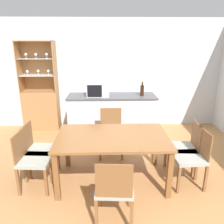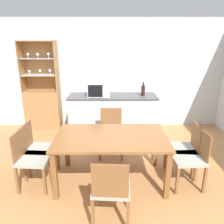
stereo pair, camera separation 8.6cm
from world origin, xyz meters
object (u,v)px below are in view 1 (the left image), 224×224
Objects in this scene: dining_chair_side_left_near at (33,159)px; dining_chair_side_right_far at (184,148)px; dining_chair_side_right_near at (191,157)px; wine_bottle at (142,90)px; dining_chair_side_left_far at (39,150)px; microwave at (98,89)px; display_cabinet at (41,104)px; dining_table at (112,142)px; dining_chair_head_near at (114,188)px; dining_chair_head_far at (111,132)px.

dining_chair_side_left_near and dining_chair_side_right_far have the same top height.
wine_bottle is (-0.45, 1.75, 0.61)m from dining_chair_side_right_near.
dining_chair_side_left_near is 2.89× the size of wine_bottle.
microwave is at bearing 153.04° from dining_chair_side_left_far.
display_cabinet reaches higher than dining_table.
dining_chair_side_right_far is at bearing 93.74° from dining_chair_side_left_far.
dining_chair_side_left_far is at bearing 93.62° from dining_chair_side_right_far.
dining_chair_head_near is at bearing -90.21° from dining_table.
dining_table is 1.88× the size of dining_chair_side_right_near.
dining_chair_side_right_far is (1.13, -0.67, 0.00)m from dining_chair_head_far.
dining_chair_side_right_far is at bearing -72.74° from wine_bottle.
dining_chair_side_left_near and dining_chair_head_far have the same top height.
dining_chair_head_far is 1.00× the size of dining_chair_head_near.
dining_chair_side_right_far reaches higher than dining_table.
dining_chair_side_right_far is 1.00× the size of dining_chair_head_near.
dining_chair_side_left_near is 0.29m from dining_chair_side_left_far.
display_cabinet is 3.39m from dining_chair_head_near.
dining_table is 1.16m from dining_chair_side_right_far.
wine_bottle is at bearing 78.18° from dining_chair_head_near.
dining_table is at bearing 86.40° from dining_chair_side_left_far.
dining_table is 1.16m from dining_chair_side_left_far.
display_cabinet reaches higher than dining_chair_side_right_far.
wine_bottle is (0.68, 1.60, 0.41)m from dining_table.
display_cabinet is 2.40× the size of dining_chair_side_right_near.
microwave reaches higher than dining_chair_side_right_near.
dining_chair_head_near is (-0.00, -1.63, 0.00)m from dining_chair_head_far.
dining_chair_side_left_near is (-1.13, -0.14, -0.19)m from dining_table.
dining_chair_head_near is (-1.14, -0.67, 0.00)m from dining_chair_side_right_near.
dining_table is at bearing -112.98° from wine_bottle.
dining_chair_side_left_far and dining_chair_head_near have the same top height.
display_cabinet reaches higher than dining_chair_side_left_far.
dining_chair_side_right_far is 2.12m from microwave.
display_cabinet is 2.40× the size of dining_chair_head_near.
wine_bottle is at bearing -130.26° from dining_chair_head_far.
dining_chair_side_left_far is at bearing -120.84° from microwave.
dining_chair_side_left_far is 2.40m from wine_bottle.
display_cabinet is at bearing 47.12° from dining_chair_side_right_near.
dining_chair_head_far is 1.06m from microwave.
dining_chair_head_near is (1.63, -2.97, -0.16)m from display_cabinet.
dining_chair_side_right_near is 2.33m from microwave.
dining_chair_side_left_far is at bearing 30.86° from dining_chair_head_far.
dining_chair_head_far and dining_chair_side_right_near have the same top height.
dining_chair_side_right_far is 2.89× the size of wine_bottle.
display_cabinet reaches higher than wine_bottle.
display_cabinet is 3.42m from dining_chair_side_right_far.
wine_bottle reaches higher than dining_chair_side_left_far.
dining_chair_side_right_far is at bearing -3.05° from dining_chair_side_right_near.
display_cabinet is at bearing 158.83° from microwave.
dining_chair_side_right_far is 1.49m from dining_chair_head_near.
dining_table is at bearing 100.97° from dining_chair_side_right_far.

